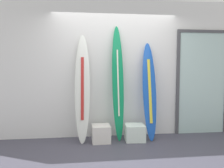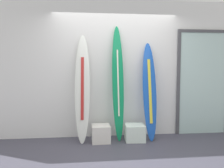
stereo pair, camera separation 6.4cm
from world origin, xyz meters
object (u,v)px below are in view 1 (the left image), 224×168
at_px(display_block_left, 101,134).
at_px(glass_door, 202,81).
at_px(surfboard_ivory, 82,89).
at_px(surfboard_emerald, 118,83).
at_px(display_block_center, 135,133).
at_px(surfboard_cobalt, 149,92).

distance_m(display_block_left, glass_door, 2.43).
distance_m(surfboard_ivory, display_block_left, 0.92).
xyz_separation_m(surfboard_emerald, display_block_left, (-0.35, -0.15, -0.96)).
distance_m(surfboard_ivory, display_block_center, 1.32).
height_order(surfboard_ivory, surfboard_emerald, surfboard_emerald).
distance_m(surfboard_ivory, surfboard_emerald, 0.70).
height_order(display_block_left, glass_door, glass_door).
xyz_separation_m(surfboard_emerald, surfboard_cobalt, (0.62, -0.05, -0.18)).
bearing_deg(surfboard_ivory, surfboard_emerald, 3.63).
xyz_separation_m(display_block_center, glass_door, (1.54, 0.33, 0.98)).
height_order(surfboard_cobalt, glass_door, glass_door).
distance_m(surfboard_emerald, display_block_left, 1.03).
distance_m(display_block_center, glass_door, 1.86).
bearing_deg(surfboard_emerald, surfboard_cobalt, -4.47).
height_order(surfboard_emerald, display_block_left, surfboard_emerald).
distance_m(surfboard_cobalt, display_block_left, 1.25).
xyz_separation_m(surfboard_ivory, surfboard_emerald, (0.69, 0.04, 0.11)).
bearing_deg(surfboard_ivory, display_block_left, -16.46).
height_order(display_block_left, display_block_center, display_block_left).
relative_size(surfboard_ivory, display_block_left, 5.84).
bearing_deg(surfboard_ivory, glass_door, 5.41).
xyz_separation_m(display_block_left, display_block_center, (0.66, 0.01, -0.01)).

